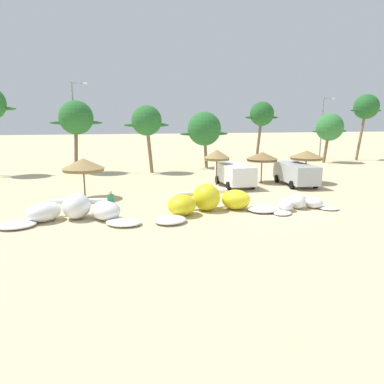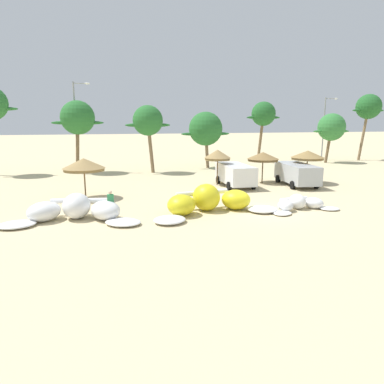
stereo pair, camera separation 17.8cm
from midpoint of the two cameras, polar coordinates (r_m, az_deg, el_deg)
name	(u,v)px [view 1 (the left image)]	position (r m, az deg, el deg)	size (l,w,h in m)	color
ground_plane	(262,211)	(22.46, 10.93, -2.97)	(260.00, 260.00, 0.00)	beige
kite_far_left	(75,211)	(20.90, -18.44, -2.86)	(7.76, 4.22, 1.45)	white
kite_left	(210,202)	(21.65, 2.59, -1.57)	(8.20, 4.35, 1.66)	white
kite_left_of_center	(300,204)	(23.28, 16.65, -1.82)	(4.86, 2.44, 0.95)	white
beach_umbrella_near_van	(83,165)	(26.22, -17.21, 4.20)	(2.96, 2.96, 2.89)	brown
beach_umbrella_middle	(217,155)	(30.58, 3.82, 5.95)	(2.26, 2.26, 3.05)	brown
beach_umbrella_near_palms	(262,157)	(32.29, 10.99, 5.60)	(2.79, 2.79, 2.75)	brown
beach_umbrella_outermost	(307,155)	(33.00, 17.72, 5.66)	(2.87, 2.87, 2.90)	brown
parked_van	(295,172)	(31.88, 16.05, 3.02)	(2.73, 5.41, 1.84)	#B2B7BC
parked_car_second	(234,173)	(30.38, 6.58, 3.00)	(2.44, 5.04, 1.84)	white
person_near_kites	(111,205)	(20.62, -13.08, -2.00)	(0.36, 0.24, 1.62)	#383842
palm_left	(76,118)	(39.57, -18.19, 11.17)	(5.28, 3.52, 7.54)	brown
palm_left_of_gap	(147,121)	(38.02, -7.41, 11.18)	(4.73, 3.15, 7.06)	#7F6647
palm_center_left	(204,129)	(41.73, 1.86, 10.04)	(5.83, 3.88, 6.49)	#7F6647
palm_center_right	(262,115)	(48.29, 11.00, 12.08)	(4.70, 3.13, 7.90)	brown
palm_right_of_gap	(330,127)	(50.54, 21.07, 9.62)	(5.32, 3.55, 6.40)	brown
palm_right	(366,107)	(55.79, 26.03, 12.08)	(5.07, 3.38, 9.03)	#7F6647
lamppost_west	(75,123)	(40.05, -18.28, 10.48)	(1.76, 0.24, 9.42)	gray
lamppost_west_center	(323,125)	(53.63, 20.12, 10.03)	(1.99, 0.24, 8.59)	gray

